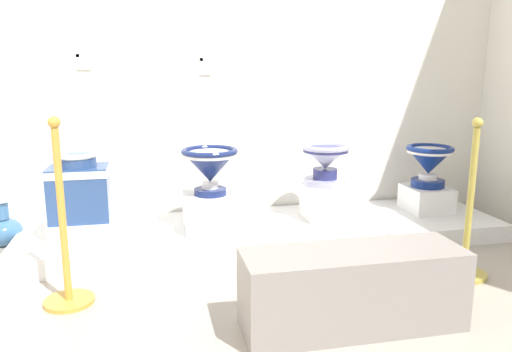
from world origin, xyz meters
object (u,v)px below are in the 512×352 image
object	(u,v)px
plinth_block_pale_glazed	(82,228)
antique_toilet_slender_white	(429,161)
stanchion_post_near_right	(467,234)
decorative_vase_spare	(3,230)
plinth_block_broad_patterned	(211,211)
info_placard_first	(83,61)
antique_toilet_pale_glazed	(79,186)
plinth_block_slender_white	(426,199)
museum_bench	(352,289)
plinth_block_leftmost	(324,202)
antique_toilet_leftmost	(325,160)
stanchion_post_near_left	(65,253)
info_placard_second	(205,65)
antique_toilet_broad_patterned	(210,165)

from	to	relation	value
plinth_block_pale_glazed	antique_toilet_slender_white	xyz separation A→B (m)	(2.66, 0.10, 0.35)
stanchion_post_near_right	plinth_block_pale_glazed	bearing A→B (deg)	159.81
stanchion_post_near_right	decorative_vase_spare	bearing A→B (deg)	159.26
antique_toilet_slender_white	stanchion_post_near_right	world-z (taller)	stanchion_post_near_right
plinth_block_broad_patterned	info_placard_first	world-z (taller)	info_placard_first
antique_toilet_pale_glazed	plinth_block_slender_white	world-z (taller)	antique_toilet_pale_glazed
stanchion_post_near_right	museum_bench	distance (m)	1.03
plinth_block_leftmost	antique_toilet_leftmost	bearing A→B (deg)	180.00
info_placard_first	museum_bench	xyz separation A→B (m)	(1.40, -1.80, -1.12)
plinth_block_broad_patterned	museum_bench	bearing A→B (deg)	-67.75
plinth_block_broad_patterned	stanchion_post_near_left	bearing A→B (deg)	-139.65
plinth_block_slender_white	decorative_vase_spare	distance (m)	3.22
plinth_block_leftmost	plinth_block_broad_patterned	bearing A→B (deg)	-175.83
decorative_vase_spare	info_placard_second	bearing A→B (deg)	9.74
plinth_block_slender_white	stanchion_post_near_left	world-z (taller)	stanchion_post_near_left
decorative_vase_spare	plinth_block_slender_white	bearing A→B (deg)	-2.55
antique_toilet_slender_white	info_placard_first	size ratio (longest dim) A/B	2.99
antique_toilet_slender_white	antique_toilet_broad_patterned	bearing A→B (deg)	-177.22
plinth_block_leftmost	info_placard_first	world-z (taller)	info_placard_first
decorative_vase_spare	museum_bench	world-z (taller)	museum_bench
decorative_vase_spare	stanchion_post_near_right	xyz separation A→B (m)	(2.92, -1.11, 0.13)
plinth_block_pale_glazed	plinth_block_broad_patterned	bearing A→B (deg)	0.69
antique_toilet_slender_white	decorative_vase_spare	distance (m)	3.25
antique_toilet_leftmost	plinth_block_slender_white	size ratio (longest dim) A/B	1.03
plinth_block_broad_patterned	museum_bench	world-z (taller)	museum_bench
antique_toilet_pale_glazed	info_placard_first	size ratio (longest dim) A/B	3.77
plinth_block_slender_white	antique_toilet_broad_patterned	bearing A→B (deg)	-177.22
antique_toilet_slender_white	stanchion_post_near_left	bearing A→B (deg)	-162.50
info_placard_first	antique_toilet_leftmost	bearing A→B (deg)	-13.55
antique_toilet_broad_patterned	stanchion_post_near_left	distance (m)	1.20
museum_bench	decorative_vase_spare	bearing A→B (deg)	142.20
plinth_block_broad_patterned	stanchion_post_near_right	size ratio (longest dim) A/B	0.39
plinth_block_leftmost	antique_toilet_slender_white	xyz separation A→B (m)	(0.88, 0.02, 0.28)
antique_toilet_leftmost	plinth_block_slender_white	xyz separation A→B (m)	(0.88, 0.02, -0.36)
plinth_block_broad_patterned	info_placard_second	size ratio (longest dim) A/B	2.67
antique_toilet_pale_glazed	antique_toilet_slender_white	xyz separation A→B (m)	(2.66, 0.10, 0.05)
museum_bench	plinth_block_slender_white	bearing A→B (deg)	48.71
stanchion_post_near_right	plinth_block_leftmost	bearing A→B (deg)	121.89
plinth_block_pale_glazed	plinth_block_slender_white	distance (m)	2.66
plinth_block_pale_glazed	plinth_block_broad_patterned	size ratio (longest dim) A/B	1.03
stanchion_post_near_left	museum_bench	xyz separation A→B (m)	(1.42, -0.56, -0.09)
antique_toilet_pale_glazed	plinth_block_leftmost	distance (m)	1.79
stanchion_post_near_left	museum_bench	size ratio (longest dim) A/B	0.94
antique_toilet_broad_patterned	museum_bench	size ratio (longest dim) A/B	0.36
plinth_block_pale_glazed	plinth_block_slender_white	xyz separation A→B (m)	(2.66, 0.10, 0.04)
antique_toilet_pale_glazed	stanchion_post_near_right	world-z (taller)	stanchion_post_near_right
plinth_block_leftmost	museum_bench	distance (m)	1.42
plinth_block_slender_white	info_placard_second	xyz separation A→B (m)	(-1.73, 0.40, 1.06)
plinth_block_slender_white	museum_bench	xyz separation A→B (m)	(-1.23, -1.40, -0.03)
plinth_block_broad_patterned	plinth_block_leftmost	world-z (taller)	plinth_block_leftmost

